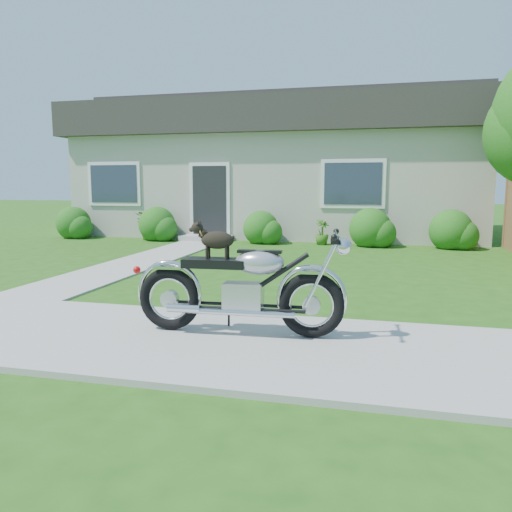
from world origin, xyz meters
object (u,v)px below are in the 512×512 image
(house, at_px, (282,167))
(potted_plant_right, at_px, (322,232))
(potted_plant_left, at_px, (148,226))
(motorcycle_with_dog, at_px, (243,286))

(house, relative_size, potted_plant_right, 19.12)
(house, relative_size, potted_plant_left, 15.81)
(potted_plant_right, distance_m, motorcycle_with_dog, 8.30)
(potted_plant_left, bearing_deg, potted_plant_right, 0.00)
(potted_plant_left, distance_m, motorcycle_with_dog, 9.74)
(house, xyz_separation_m, motorcycle_with_dog, (1.88, -11.74, -1.61))
(house, height_order, potted_plant_left, house)
(motorcycle_with_dog, bearing_deg, house, 96.04)
(potted_plant_left, relative_size, potted_plant_right, 1.21)
(house, xyz_separation_m, potted_plant_left, (-3.22, -3.44, -1.76))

